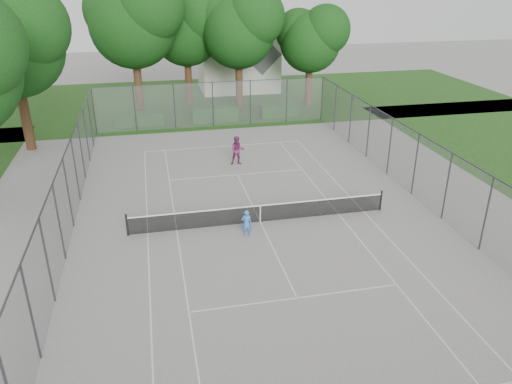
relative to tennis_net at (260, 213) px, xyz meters
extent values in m
plane|color=slate|center=(0.00, 0.00, -0.51)|extent=(120.00, 120.00, 0.00)
cube|color=#1B4112|center=(0.00, 26.00, -0.51)|extent=(60.00, 20.00, 0.00)
cube|color=silver|center=(0.00, 11.88, -0.50)|extent=(10.97, 0.06, 0.01)
cube|color=silver|center=(-5.49, 0.00, -0.50)|extent=(0.06, 23.77, 0.01)
cube|color=silver|center=(5.49, 0.00, -0.50)|extent=(0.06, 23.77, 0.01)
cube|color=silver|center=(-4.12, 0.00, -0.50)|extent=(0.06, 23.77, 0.01)
cube|color=silver|center=(4.12, 0.00, -0.50)|extent=(0.06, 23.77, 0.01)
cube|color=silver|center=(0.00, -6.40, -0.50)|extent=(8.23, 0.06, 0.01)
cube|color=silver|center=(0.00, 6.40, -0.50)|extent=(8.23, 0.06, 0.01)
cube|color=silver|center=(0.00, 0.00, -0.50)|extent=(0.06, 12.80, 0.01)
cube|color=silver|center=(0.00, 11.73, -0.50)|extent=(0.06, 0.30, 0.01)
cylinder|color=black|center=(-6.39, 0.00, 0.04)|extent=(0.10, 0.10, 1.10)
cylinder|color=black|center=(6.39, 0.00, 0.04)|extent=(0.10, 0.10, 1.10)
cube|color=black|center=(0.00, 0.00, -0.06)|extent=(12.67, 0.01, 0.86)
cube|color=silver|center=(0.00, 0.00, 0.40)|extent=(12.77, 0.03, 0.06)
cube|color=silver|center=(0.00, 0.00, -0.07)|extent=(0.05, 0.02, 0.88)
cylinder|color=#38383D|center=(-9.00, 17.00, 1.24)|extent=(0.08, 0.08, 3.50)
cylinder|color=#38383D|center=(9.00, 17.00, 1.24)|extent=(0.08, 0.08, 3.50)
cube|color=slate|center=(0.00, 17.00, 1.24)|extent=(18.00, 0.02, 3.50)
cube|color=slate|center=(-9.00, 0.00, 1.24)|extent=(0.02, 34.00, 3.50)
cube|color=slate|center=(9.00, 0.00, 1.24)|extent=(0.02, 34.00, 3.50)
cube|color=#38383D|center=(0.00, 17.00, 2.99)|extent=(18.00, 0.05, 0.05)
cube|color=#38383D|center=(-9.00, 0.00, 2.99)|extent=(0.05, 34.00, 0.05)
cube|color=#38383D|center=(9.00, 0.00, 2.99)|extent=(0.05, 34.00, 0.05)
cylinder|color=#3E2516|center=(-5.66, 21.96, 1.96)|extent=(0.66, 0.66, 4.94)
sphere|color=#0E330E|center=(-5.66, 21.96, 6.88)|extent=(7.02, 7.02, 7.02)
sphere|color=#0E330E|center=(-4.26, 20.91, 8.29)|extent=(5.62, 5.62, 5.62)
sphere|color=#0E330E|center=(-6.89, 22.84, 7.93)|extent=(5.26, 5.26, 5.26)
cylinder|color=#3E2516|center=(-1.16, 24.99, 1.65)|extent=(0.63, 0.63, 4.32)
sphere|color=#0E330E|center=(-1.16, 24.99, 5.97)|extent=(6.15, 6.15, 6.15)
sphere|color=#0E330E|center=(0.07, 24.07, 7.20)|extent=(4.92, 4.92, 4.92)
sphere|color=#0E330E|center=(-2.24, 25.76, 6.89)|extent=(4.61, 4.61, 4.61)
cylinder|color=#3E2516|center=(3.08, 22.36, 1.69)|extent=(0.64, 0.64, 4.41)
sphere|color=#0E330E|center=(3.08, 22.36, 6.09)|extent=(6.27, 6.27, 6.27)
sphere|color=#0E330E|center=(4.34, 21.42, 7.35)|extent=(5.02, 5.02, 5.02)
sphere|color=#0E330E|center=(1.98, 23.15, 7.04)|extent=(4.70, 4.70, 4.70)
cylinder|color=#3E2516|center=(9.43, 21.95, 1.37)|extent=(0.61, 0.61, 3.77)
sphere|color=#0E330E|center=(9.43, 21.95, 5.13)|extent=(5.36, 5.36, 5.36)
sphere|color=#0E330E|center=(10.50, 21.14, 6.20)|extent=(4.29, 4.29, 4.29)
sphere|color=#0E330E|center=(8.49, 22.62, 5.93)|extent=(4.02, 4.02, 4.02)
cylinder|color=#3E2516|center=(-13.19, 14.17, 1.80)|extent=(0.65, 0.65, 4.63)
sphere|color=#0E330E|center=(-13.19, 14.17, 6.43)|extent=(6.59, 6.59, 6.59)
sphere|color=#0E330E|center=(-11.87, 13.18, 7.74)|extent=(5.27, 5.27, 5.27)
cube|color=#184416|center=(-5.79, 18.59, -0.03)|extent=(3.89, 1.17, 0.97)
cube|color=#184416|center=(0.31, 18.32, 0.08)|extent=(3.74, 1.07, 1.18)
cube|color=#184416|center=(5.85, 18.69, -0.03)|extent=(3.21, 1.18, 0.96)
cube|color=beige|center=(4.36, 29.81, 2.38)|extent=(7.70, 5.77, 5.77)
cube|color=#4C4C51|center=(4.36, 29.81, 5.26)|extent=(7.62, 5.97, 7.62)
imported|color=#3672CC|center=(-0.93, -1.20, 0.15)|extent=(0.51, 0.35, 1.33)
imported|color=#712554|center=(0.34, 8.17, 0.42)|extent=(0.96, 0.78, 1.86)
camera|label=1|loc=(-4.85, -21.42, 10.94)|focal=35.00mm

